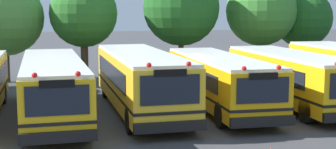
% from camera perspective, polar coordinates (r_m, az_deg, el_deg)
% --- Properties ---
extents(ground_plane, '(160.00, 160.00, 0.00)m').
position_cam_1_polar(ground_plane, '(22.18, 1.27, -4.06)').
color(ground_plane, '#424244').
extents(school_bus_1, '(2.71, 11.21, 2.55)m').
position_cam_1_polar(school_bus_1, '(20.99, -13.19, -1.19)').
color(school_bus_1, yellow).
rests_on(school_bus_1, ground_plane).
extents(school_bus_2, '(2.70, 11.00, 2.71)m').
position_cam_1_polar(school_bus_2, '(21.74, -3.23, -0.49)').
color(school_bus_2, yellow).
rests_on(school_bus_2, ground_plane).
extents(school_bus_3, '(2.65, 10.37, 2.50)m').
position_cam_1_polar(school_bus_3, '(22.33, 5.87, -0.58)').
color(school_bus_3, '#EAA80C').
rests_on(school_bus_3, ground_plane).
extents(school_bus_4, '(2.61, 10.16, 2.57)m').
position_cam_1_polar(school_bus_4, '(23.65, 14.10, -0.23)').
color(school_bus_4, yellow).
rests_on(school_bus_4, ground_plane).
extents(tree_1, '(4.71, 4.71, 6.34)m').
position_cam_1_polar(tree_1, '(31.57, -18.54, 6.36)').
color(tree_1, '#4C3823').
rests_on(tree_1, ground_plane).
extents(tree_2, '(4.19, 4.19, 6.38)m').
position_cam_1_polar(tree_2, '(31.05, -9.66, 7.27)').
color(tree_2, '#4C3823').
rests_on(tree_2, ground_plane).
extents(tree_3, '(4.84, 4.84, 6.99)m').
position_cam_1_polar(tree_3, '(31.49, 1.68, 7.78)').
color(tree_3, '#4C3823').
rests_on(tree_3, ground_plane).
extents(tree_4, '(4.64, 4.64, 6.69)m').
position_cam_1_polar(tree_4, '(33.42, 10.97, 7.33)').
color(tree_4, '#4C3823').
rests_on(tree_4, ground_plane).
extents(tree_5, '(4.01, 4.01, 5.84)m').
position_cam_1_polar(tree_5, '(35.45, 15.29, 6.29)').
color(tree_5, '#4C3823').
rests_on(tree_5, ground_plane).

